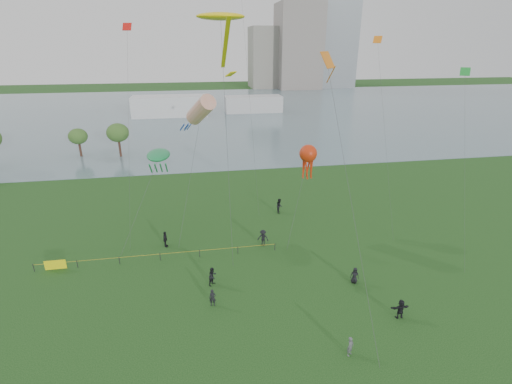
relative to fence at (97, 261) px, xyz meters
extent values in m
plane|color=#153912|center=(15.61, -12.68, -0.55)|extent=(400.00, 400.00, 0.00)
cube|color=slate|center=(15.61, 87.32, -0.53)|extent=(400.00, 120.00, 0.08)
cube|color=gray|center=(61.61, 149.32, 18.45)|extent=(20.00, 20.00, 38.00)
cube|color=gray|center=(47.61, 155.32, 13.45)|extent=(16.00, 18.00, 28.00)
cube|color=silver|center=(3.61, 82.32, 2.45)|extent=(22.00, 8.00, 6.00)
cube|color=silver|center=(29.61, 85.32, 1.95)|extent=(18.00, 7.00, 5.00)
cylinder|color=#3A231A|center=(-4.09, 39.56, 0.92)|extent=(0.44, 0.44, 2.94)
ellipsoid|color=#426A2A|center=(-4.09, 39.56, 4.22)|extent=(4.18, 4.18, 3.53)
cylinder|color=#3A231A|center=(-11.78, 40.98, 0.69)|extent=(0.44, 0.44, 2.48)
ellipsoid|color=#426A2A|center=(-11.78, 40.98, 3.48)|extent=(3.53, 3.53, 2.98)
cylinder|color=black|center=(-5.88, 0.00, -0.13)|extent=(0.07, 0.07, 0.85)
cylinder|color=black|center=(-1.88, 0.00, -0.13)|extent=(0.07, 0.07, 0.85)
cylinder|color=black|center=(2.12, 0.00, -0.13)|extent=(0.07, 0.07, 0.85)
cylinder|color=black|center=(6.12, 0.00, -0.13)|extent=(0.07, 0.07, 0.85)
cylinder|color=black|center=(10.12, 0.00, -0.13)|extent=(0.07, 0.07, 0.85)
cylinder|color=black|center=(14.12, 0.00, -0.13)|extent=(0.07, 0.07, 0.85)
cylinder|color=black|center=(18.12, 0.00, -0.13)|extent=(0.07, 0.07, 0.85)
cylinder|color=gold|center=(6.12, 0.00, 0.19)|extent=(24.00, 0.03, 0.03)
cube|color=#FFF10D|center=(-3.88, 0.00, 0.00)|extent=(2.00, 0.04, 1.00)
imported|color=#55585C|center=(20.31, -14.97, 0.22)|extent=(0.67, 0.65, 1.55)
imported|color=black|center=(11.20, -5.00, 0.34)|extent=(1.10, 1.10, 1.79)
imported|color=black|center=(17.05, 1.20, 0.39)|extent=(1.41, 1.17, 1.90)
imported|color=black|center=(6.52, 2.74, 0.36)|extent=(0.64, 1.13, 1.82)
imported|color=black|center=(24.15, -6.88, 0.23)|extent=(0.89, 0.73, 1.57)
imported|color=black|center=(25.84, -11.97, 0.29)|extent=(1.57, 0.51, 1.69)
imported|color=black|center=(11.01, -7.94, 0.22)|extent=(0.60, 0.43, 1.55)
imported|color=black|center=(20.75, 9.32, 0.40)|extent=(0.88, 1.05, 1.92)
cylinder|color=#3F3F42|center=(13.39, 0.86, 10.94)|extent=(0.08, 6.26, 23.00)
ellipsoid|color=yellow|center=(13.42, 3.97, 22.44)|extent=(4.55, 2.84, 0.71)
cube|color=yellow|center=(13.42, -0.23, 20.04)|extent=(0.36, 6.98, 4.09)
cube|color=yellow|center=(13.42, -4.03, 17.94)|extent=(0.95, 0.95, 0.42)
cylinder|color=#3F3F42|center=(9.56, 5.24, 6.35)|extent=(3.37, 5.83, 13.83)
cylinder|color=#DB481A|center=(11.23, 8.14, 13.26)|extent=(3.71, 5.15, 3.85)
cylinder|color=#173AA7|center=(9.83, 6.94, 11.66)|extent=(0.60, 1.13, 0.88)
cylinder|color=#173AA7|center=(9.55, 7.32, 11.66)|extent=(0.60, 1.13, 0.88)
cylinder|color=#173AA7|center=(9.10, 7.17, 11.66)|extent=(0.60, 1.13, 0.88)
cylinder|color=#173AA7|center=(9.10, 6.70, 11.66)|extent=(0.60, 1.13, 0.88)
cylinder|color=#173AA7|center=(9.55, 6.55, 11.66)|extent=(0.60, 1.13, 0.88)
cylinder|color=#3F3F42|center=(4.13, 4.19, 4.08)|extent=(4.40, 5.19, 9.29)
ellipsoid|color=#188643|center=(6.31, 6.77, 8.72)|extent=(2.50, 4.51, 0.88)
cylinder|color=#188643|center=(5.51, 5.17, 7.72)|extent=(0.16, 1.79, 1.54)
cylinder|color=#188643|center=(6.06, 5.17, 7.72)|extent=(0.16, 1.79, 1.54)
cylinder|color=#188643|center=(6.61, 5.17, 7.72)|extent=(0.16, 1.79, 1.54)
cylinder|color=#188643|center=(7.16, 5.17, 7.72)|extent=(0.16, 1.79, 1.54)
cylinder|color=#3F3F42|center=(21.17, 2.51, 4.01)|extent=(3.49, 5.12, 9.14)
sphere|color=red|center=(22.90, 5.05, 8.58)|extent=(2.00, 2.00, 2.00)
cylinder|color=red|center=(23.40, 5.05, 6.98)|extent=(0.18, 0.54, 2.60)
cylinder|color=red|center=(23.15, 5.48, 6.98)|extent=(0.49, 0.36, 2.61)
cylinder|color=red|center=(22.65, 5.48, 6.98)|extent=(0.49, 0.36, 2.61)
cylinder|color=red|center=(22.40, 5.05, 6.98)|extent=(0.18, 0.54, 2.60)
cylinder|color=red|center=(22.65, 4.62, 6.98)|extent=(0.49, 0.36, 2.61)
cylinder|color=red|center=(23.15, 4.62, 6.98)|extent=(0.49, 0.36, 2.61)
cylinder|color=#3F3F42|center=(21.30, -10.87, 9.21)|extent=(1.28, 11.08, 19.54)
cube|color=orange|center=(20.68, -5.34, 18.97)|extent=(1.48, 1.48, 1.21)
cylinder|color=orange|center=(20.68, -6.24, 17.97)|extent=(0.08, 1.58, 1.35)
cube|color=red|center=(4.20, 9.55, 21.72)|extent=(1.04, 1.00, 0.76)
cube|color=orange|center=(31.00, 7.61, 20.52)|extent=(0.93, 0.60, 0.76)
cube|color=#198C2D|center=(37.02, 0.43, 17.55)|extent=(0.97, 0.68, 0.76)
camera|label=1|loc=(10.35, -33.79, 20.18)|focal=26.00mm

